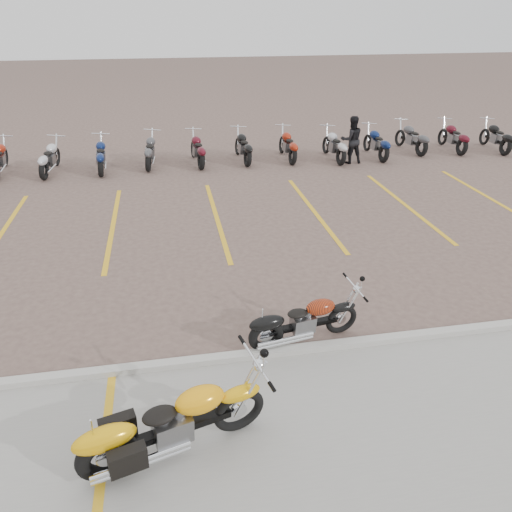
{
  "coord_description": "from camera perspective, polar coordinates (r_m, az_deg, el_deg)",
  "views": [
    {
      "loc": [
        -1.22,
        -8.35,
        5.1
      ],
      "look_at": [
        0.35,
        0.13,
        0.75
      ],
      "focal_mm": 35.0,
      "sensor_mm": 36.0,
      "label": 1
    }
  ],
  "objects": [
    {
      "name": "yellow_cruiser",
      "position": [
        6.55,
        -9.84,
        -18.4
      ],
      "size": [
        2.37,
        0.79,
        1.0
      ],
      "rotation": [
        0.13,
        0.0,
        0.27
      ],
      "color": "black",
      "rests_on": "ground"
    },
    {
      "name": "flame_cruiser",
      "position": [
        8.36,
        5.17,
        -7.51
      ],
      "size": [
        1.96,
        0.46,
        0.81
      ],
      "rotation": [
        0.12,
        0.0,
        0.16
      ],
      "color": "black",
      "rests_on": "ground"
    },
    {
      "name": "ground",
      "position": [
        9.86,
        -1.87,
        -4.39
      ],
      "size": [
        100.0,
        100.0,
        0.0
      ],
      "primitive_type": "plane",
      "color": "#755E53",
      "rests_on": "ground"
    },
    {
      "name": "curb",
      "position": [
        8.19,
        0.32,
        -11.17
      ],
      "size": [
        60.0,
        0.18,
        0.12
      ],
      "primitive_type": "cube",
      "color": "#ADAAA3",
      "rests_on": "ground"
    },
    {
      "name": "person_b",
      "position": [
        18.44,
        10.86,
        12.92
      ],
      "size": [
        0.82,
        0.64,
        1.66
      ],
      "primitive_type": "imported",
      "rotation": [
        0.0,
        0.0,
        3.16
      ],
      "color": "black",
      "rests_on": "ground"
    },
    {
      "name": "parking_stripes",
      "position": [
        13.41,
        -4.5,
        4.35
      ],
      "size": [
        38.0,
        5.5,
        0.01
      ],
      "primitive_type": null,
      "color": "gold",
      "rests_on": "ground"
    },
    {
      "name": "concrete_apron",
      "position": [
        6.5,
        4.88,
        -24.97
      ],
      "size": [
        60.0,
        5.0,
        0.01
      ],
      "primitive_type": "cube",
      "color": "#9E9B93",
      "rests_on": "ground"
    },
    {
      "name": "bg_bike_row",
      "position": [
        18.29,
        -1.56,
        12.35
      ],
      "size": [
        20.44,
        2.0,
        1.1
      ],
      "color": "black",
      "rests_on": "ground"
    }
  ]
}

